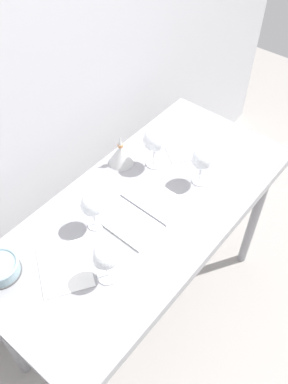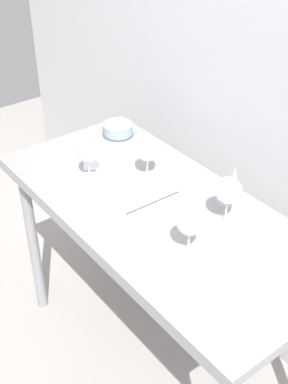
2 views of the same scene
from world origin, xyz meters
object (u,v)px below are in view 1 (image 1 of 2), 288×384
Objects in this scene: tasting_bowl at (0,268)px; open_notebook at (142,211)px; decanter_funnel at (121,154)px; wine_glass_near_right at (202,159)px; tasting_sheet_lower at (65,267)px; wine_glass_far_right at (154,141)px; wine_glass_far_left at (93,205)px; wine_glass_near_left at (105,258)px; tasting_sheet_upper at (180,143)px.

open_notebook is at bearing -21.55° from tasting_bowl.
wine_glass_near_right is at bearing -69.34° from decanter_funnel.
tasting_sheet_lower is at bearing 168.67° from wine_glass_near_right.
tasting_bowl is at bearing -176.49° from decanter_funnel.
tasting_bowl is at bearing 174.35° from wine_glass_far_right.
wine_glass_far_left is 0.24m from tasting_sheet_lower.
wine_glass_near_left reaches higher than tasting_bowl.
tasting_sheet_lower is 1.43× the size of decanter_funnel.
wine_glass_far_right reaches higher than decanter_funnel.
wine_glass_far_right is 1.31× the size of tasting_bowl.
tasting_sheet_upper is (0.73, 0.21, -0.11)m from wine_glass_near_left.
wine_glass_far_left is 0.23m from wine_glass_near_left.
tasting_sheet_upper is at bearing 17.83° from open_notebook.
wine_glass_far_left reaches higher than open_notebook.
wine_glass_far_right reaches higher than tasting_bowl.
wine_glass_near_right is 0.83× the size of tasting_sheet_lower.
wine_glass_near_left is 0.34m from open_notebook.
open_notebook reaches higher than tasting_sheet_lower.
tasting_sheet_lower is at bearing -159.36° from decanter_funnel.
decanter_funnel reaches higher than open_notebook.
wine_glass_near_left is at bearing -143.40° from decanter_funnel.
decanter_funnel is at bearing 110.66° from wine_glass_near_right.
open_notebook is 2.23× the size of tasting_bowl.
tasting_sheet_lower is at bearing -138.48° from tasting_sheet_upper.
tasting_sheet_lower is (-0.21, -0.05, -0.12)m from wine_glass_far_left.
tasting_sheet_upper is at bearing 2.35° from wine_glass_far_left.
open_notebook is at bearing -122.16° from decanter_funnel.
wine_glass_far_right is at bearing 40.94° from tasting_sheet_lower.
open_notebook is 1.50× the size of tasting_sheet_lower.
tasting_bowl is at bearing 127.10° from wine_glass_near_left.
tasting_sheet_upper is at bearing 38.50° from tasting_sheet_lower.
wine_glass_far_left is 0.52× the size of open_notebook.
wine_glass_far_right is at bearing -54.94° from decanter_funnel.
decanter_funnel is (0.46, 0.34, -0.07)m from wine_glass_near_left.
wine_glass_far_left is 0.41m from wine_glass_far_right.
decanter_funnel is (-0.13, 0.33, -0.08)m from wine_glass_near_right.
wine_glass_far_right is at bearing 4.80° from wine_glass_far_left.
tasting_sheet_upper is 0.30m from decanter_funnel.
open_notebook is at bearing 25.61° from tasting_sheet_lower.
wine_glass_near_left is (-0.14, -0.19, -0.00)m from wine_glass_far_left.
wine_glass_far_right is at bearing 22.36° from wine_glass_near_left.
wine_glass_near_right is 1.07× the size of wine_glass_near_left.
wine_glass_near_right is at bearing 0.98° from wine_glass_near_left.
wine_glass_near_left is 0.58m from decanter_funnel.
decanter_funnel reaches higher than tasting_sheet_upper.
wine_glass_far_right is (0.41, 0.03, 0.02)m from wine_glass_far_left.
tasting_sheet_lower is 1.49× the size of tasting_bowl.
wine_glass_near_right is 0.36m from decanter_funnel.
wine_glass_far_right is 0.23m from tasting_sheet_upper.
wine_glass_near_left reaches higher than open_notebook.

